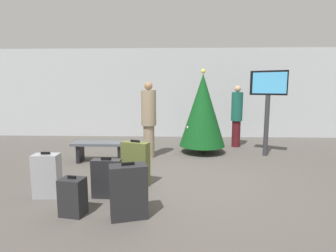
% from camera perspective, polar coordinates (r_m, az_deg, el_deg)
% --- Properties ---
extents(ground_plane, '(16.00, 16.00, 0.00)m').
position_cam_1_polar(ground_plane, '(5.40, 3.34, -10.95)').
color(ground_plane, '#514C47').
extents(back_wall, '(16.00, 0.20, 3.12)m').
position_cam_1_polar(back_wall, '(9.64, 2.88, 6.98)').
color(back_wall, '#B7BCC1').
rests_on(back_wall, ground_plane).
extents(holiday_tree, '(1.23, 1.23, 2.25)m').
position_cam_1_polar(holiday_tree, '(7.26, 7.38, 3.37)').
color(holiday_tree, '#4C3319').
rests_on(holiday_tree, ground_plane).
extents(flight_info_kiosk, '(0.84, 0.50, 2.19)m').
position_cam_1_polar(flight_info_kiosk, '(7.31, 20.54, 5.92)').
color(flight_info_kiosk, '#333338').
rests_on(flight_info_kiosk, ground_plane).
extents(waiting_bench, '(1.31, 0.44, 0.48)m').
position_cam_1_polar(waiting_bench, '(6.59, -14.23, -4.46)').
color(waiting_bench, '#4C5159').
rests_on(waiting_bench, ground_plane).
extents(traveller_0, '(0.40, 0.40, 1.82)m').
position_cam_1_polar(traveller_0, '(8.21, 14.43, 2.35)').
color(traveller_0, '#4C1419').
rests_on(traveller_0, ground_plane).
extents(traveller_1, '(0.45, 0.45, 1.90)m').
position_cam_1_polar(traveller_1, '(6.74, -4.13, 1.67)').
color(traveller_1, gray).
rests_on(traveller_1, ground_plane).
extents(suitcase_0, '(0.47, 0.19, 0.67)m').
position_cam_1_polar(suitcase_0, '(4.51, -12.92, -10.84)').
color(suitcase_0, '#232326').
rests_on(suitcase_0, ground_plane).
extents(suitcase_1, '(0.54, 0.35, 0.84)m').
position_cam_1_polar(suitcase_1, '(4.95, -6.94, -7.95)').
color(suitcase_1, '#59602D').
rests_on(suitcase_1, ground_plane).
extents(suitcase_2, '(0.42, 0.27, 0.75)m').
position_cam_1_polar(suitcase_2, '(4.83, -24.39, -9.60)').
color(suitcase_2, '#9EA0A5').
rests_on(suitcase_2, ground_plane).
extents(suitcase_3, '(0.55, 0.40, 0.78)m').
position_cam_1_polar(suitcase_3, '(3.78, -8.40, -13.65)').
color(suitcase_3, '#232326').
rests_on(suitcase_3, ground_plane).
extents(suitcase_4, '(0.36, 0.31, 0.57)m').
position_cam_1_polar(suitcase_4, '(4.07, -19.62, -14.01)').
color(suitcase_4, '#232326').
rests_on(suitcase_4, ground_plane).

